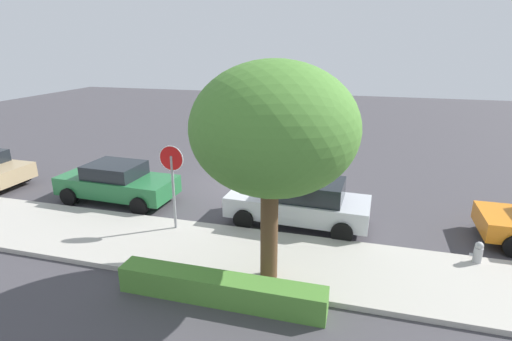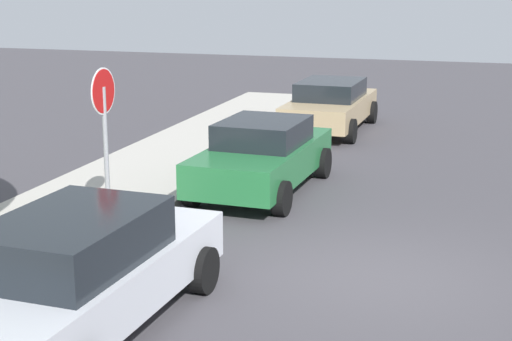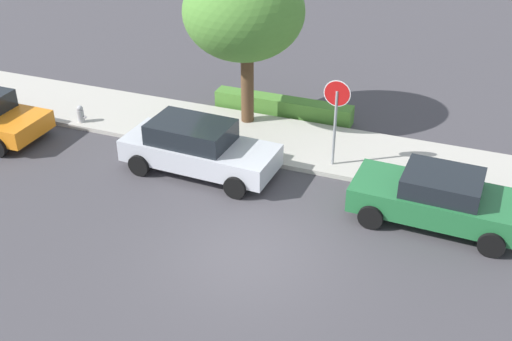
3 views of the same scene
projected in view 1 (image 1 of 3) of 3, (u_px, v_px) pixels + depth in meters
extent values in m
plane|color=#423F44|center=(244.00, 184.00, 16.37)|extent=(60.00, 60.00, 0.00)
cube|color=#B2ADA3|center=(186.00, 247.00, 11.24)|extent=(32.00, 3.00, 0.14)
cylinder|color=gray|center=(174.00, 195.00, 11.94)|extent=(0.08, 0.08, 2.43)
cylinder|color=white|center=(171.00, 158.00, 11.59)|extent=(0.77, 0.02, 0.77)
cylinder|color=red|center=(171.00, 158.00, 11.59)|extent=(0.72, 0.03, 0.72)
cube|color=#236B38|center=(118.00, 185.00, 14.51)|extent=(4.31, 1.90, 0.64)
cube|color=black|center=(115.00, 170.00, 14.36)|extent=(1.94, 1.60, 0.48)
cylinder|color=black|center=(166.00, 189.00, 14.98)|extent=(0.65, 0.24, 0.64)
cylinder|color=black|center=(139.00, 206.00, 13.40)|extent=(0.65, 0.24, 0.64)
cylinder|color=black|center=(101.00, 181.00, 15.81)|extent=(0.65, 0.24, 0.64)
cylinder|color=black|center=(69.00, 197.00, 14.24)|extent=(0.65, 0.24, 0.64)
cube|color=silver|center=(297.00, 206.00, 12.66)|extent=(4.50, 1.89, 0.63)
cube|color=black|center=(306.00, 189.00, 12.40)|extent=(2.35, 1.60, 0.58)
cylinder|color=black|center=(244.00, 219.00, 12.42)|extent=(0.65, 0.25, 0.64)
cylinder|color=black|center=(260.00, 199.00, 13.97)|extent=(0.65, 0.25, 0.64)
cylinder|color=black|center=(342.00, 233.00, 11.54)|extent=(0.65, 0.25, 0.64)
cylinder|color=black|center=(348.00, 210.00, 13.09)|extent=(0.65, 0.25, 0.64)
cylinder|color=black|center=(25.00, 174.00, 16.66)|extent=(0.64, 0.23, 0.64)
cylinder|color=black|center=(496.00, 219.00, 12.46)|extent=(0.64, 0.23, 0.64)
cylinder|color=#513823|center=(269.00, 235.00, 9.41)|extent=(0.41, 0.41, 2.49)
ellipsoid|color=#4C8433|center=(274.00, 129.00, 8.67)|extent=(3.72, 3.72, 2.96)
cylinder|color=#A5A5A8|center=(477.00, 257.00, 10.32)|extent=(0.22, 0.22, 0.55)
sphere|color=#A5A5A8|center=(479.00, 246.00, 10.22)|extent=(0.21, 0.21, 0.21)
cylinder|color=#A5A5A8|center=(471.00, 255.00, 10.34)|extent=(0.08, 0.09, 0.09)
cube|color=#4C8433|center=(220.00, 289.00, 8.94)|extent=(4.78, 0.60, 0.62)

